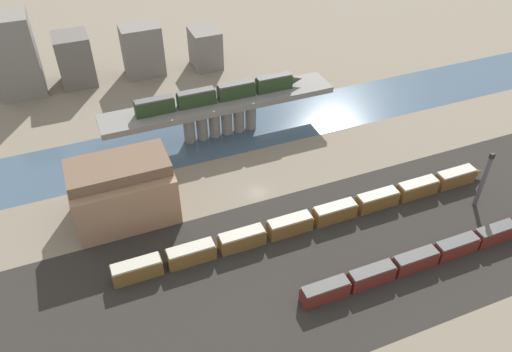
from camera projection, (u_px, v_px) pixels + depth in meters
name	position (u px, v px, depth m)	size (l,w,h in m)	color
ground_plane	(258.00, 193.00, 115.67)	(400.00, 400.00, 0.00)	#756B5B
railbed_yard	(304.00, 266.00, 98.32)	(280.00, 42.00, 0.01)	#282623
river_water	(221.00, 134.00, 134.71)	(320.00, 20.69, 0.01)	#3D5166
bridge	(220.00, 109.00, 129.77)	(61.39, 9.77, 10.36)	slate
train_on_bridge	(220.00, 93.00, 127.06)	(45.14, 2.61, 4.08)	#23381E
train_yard_near	(440.00, 252.00, 98.85)	(61.89, 2.86, 3.64)	#5B1E19
train_yard_mid	(318.00, 217.00, 106.57)	(88.10, 3.12, 3.79)	brown
warehouse_building	(122.00, 190.00, 106.23)	(21.13, 15.32, 13.99)	#937056
signal_tower	(483.00, 181.00, 108.09)	(1.00, 0.96, 14.27)	#4C4C51
city_block_left	(15.00, 55.00, 145.74)	(12.33, 13.16, 23.88)	slate
city_block_center	(75.00, 59.00, 152.64)	(10.21, 11.20, 15.59)	#605B56
city_block_right	(142.00, 50.00, 157.29)	(12.06, 8.77, 15.92)	slate
city_block_far_right	(205.00, 48.00, 162.59)	(8.89, 10.48, 12.40)	slate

